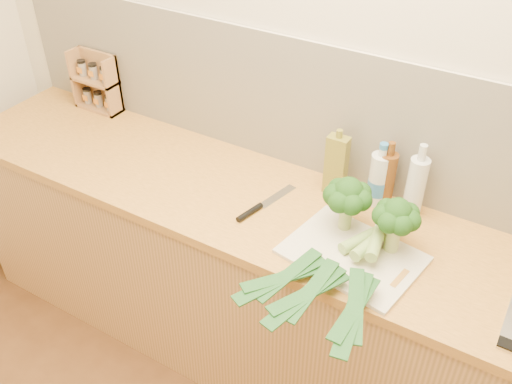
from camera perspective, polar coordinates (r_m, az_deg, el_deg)
room_shell at (r=2.17m, az=8.79°, el=7.29°), size 3.50×3.50×3.50m
counter at (r=2.41m, az=4.38°, el=-10.77°), size 3.20×0.62×0.90m
chopping_board at (r=1.95m, az=9.60°, el=-6.22°), size 0.48×0.39×0.01m
broccoli_left at (r=1.96m, az=9.18°, el=-0.37°), size 0.17×0.17×0.21m
broccoli_right at (r=1.90m, az=13.89°, el=-2.40°), size 0.16×0.16×0.21m
leek_front at (r=1.93m, az=8.81°, el=-5.54°), size 0.35×0.66×0.04m
leek_mid at (r=1.87m, az=9.67°, el=-6.48°), size 0.22×0.65×0.04m
leek_back at (r=1.86m, az=11.38°, el=-6.53°), size 0.17×0.67×0.04m
chefs_knife at (r=2.11m, az=0.07°, el=-1.64°), size 0.10×0.30×0.02m
spice_rack at (r=2.83m, az=-15.53°, el=10.32°), size 0.23×0.09×0.28m
oil_tin at (r=2.16m, az=8.03°, el=2.72°), size 0.08×0.05×0.28m
glass_bottle at (r=2.11m, az=15.67°, el=0.57°), size 0.07×0.07×0.30m
amber_bottle at (r=2.14m, az=12.92°, el=1.35°), size 0.06×0.06×0.27m
water_bottle at (r=2.15m, az=12.16°, el=1.13°), size 0.08×0.08×0.24m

